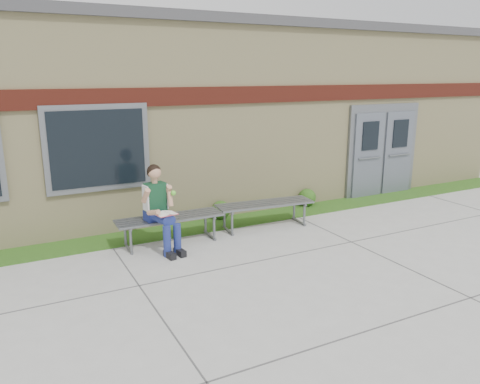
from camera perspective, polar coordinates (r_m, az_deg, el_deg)
ground at (r=7.99m, az=10.25°, el=-8.29°), size 80.00×80.00×0.00m
grass_strip at (r=10.04m, az=1.22°, el=-3.27°), size 16.00×0.80×0.02m
school_building at (r=12.68m, az=-6.18°, el=9.98°), size 16.20×6.22×4.20m
bench_left at (r=8.64m, az=-8.52°, el=-3.73°), size 1.96×0.58×0.51m
bench_right at (r=9.43m, az=3.04°, el=-2.00°), size 2.02×0.74×0.51m
girl at (r=8.24m, az=-9.73°, el=-1.77°), size 0.58×0.94×1.51m
shrub_mid at (r=9.95m, az=-2.34°, el=-2.20°), size 0.39×0.39×0.39m
shrub_east at (r=11.03m, az=8.19°, el=-0.64°), size 0.40×0.40×0.40m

